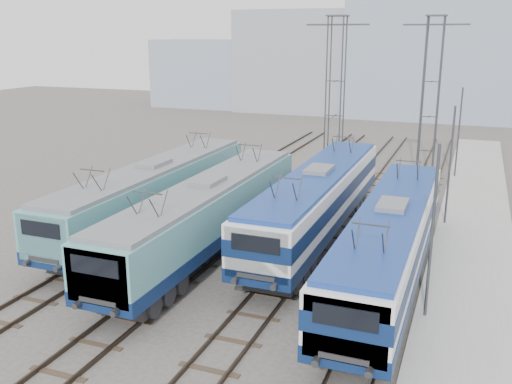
% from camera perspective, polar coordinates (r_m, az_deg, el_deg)
% --- Properties ---
extents(ground, '(160.00, 160.00, 0.00)m').
position_cam_1_polar(ground, '(23.82, -5.45, -11.38)').
color(ground, '#514C47').
extents(platform, '(4.00, 70.00, 0.30)m').
position_cam_1_polar(platform, '(28.93, 20.77, -7.05)').
color(platform, '#9E9E99').
rests_on(platform, ground).
extents(locomotive_far_left, '(2.89, 18.27, 3.44)m').
position_cam_1_polar(locomotive_far_left, '(32.38, -10.23, 0.08)').
color(locomotive_far_left, '#0D204C').
rests_on(locomotive_far_left, ground).
extents(locomotive_center_left, '(2.88, 18.19, 3.42)m').
position_cam_1_polar(locomotive_center_left, '(28.21, -4.97, -2.05)').
color(locomotive_center_left, '#0D204C').
rests_on(locomotive_center_left, ground).
extents(locomotive_center_right, '(2.93, 18.52, 3.48)m').
position_cam_1_polar(locomotive_center_right, '(30.43, 6.15, -0.59)').
color(locomotive_center_right, '#0D204C').
rests_on(locomotive_center_right, ground).
extents(locomotive_far_right, '(2.83, 17.88, 3.36)m').
position_cam_1_polar(locomotive_far_right, '(25.20, 13.23, -4.55)').
color(locomotive_far_right, '#0D204C').
rests_on(locomotive_far_right, ground).
extents(catenary_tower_west, '(4.50, 1.20, 12.00)m').
position_cam_1_polar(catenary_tower_west, '(42.26, 7.91, 9.78)').
color(catenary_tower_west, '#3F4247').
rests_on(catenary_tower_west, ground).
extents(catenary_tower_east, '(4.50, 1.20, 12.00)m').
position_cam_1_polar(catenary_tower_east, '(43.23, 17.06, 9.38)').
color(catenary_tower_east, '#3F4247').
rests_on(catenary_tower_east, ground).
extents(mast_front, '(0.12, 0.12, 7.00)m').
position_cam_1_polar(mast_front, '(22.16, 17.16, -4.29)').
color(mast_front, '#3F4247').
rests_on(mast_front, ground).
extents(mast_mid, '(0.12, 0.12, 7.00)m').
position_cam_1_polar(mast_mid, '(33.72, 18.80, 2.26)').
color(mast_mid, '#3F4247').
rests_on(mast_mid, ground).
extents(mast_rear, '(0.12, 0.12, 7.00)m').
position_cam_1_polar(mast_rear, '(45.51, 19.60, 5.44)').
color(mast_rear, '#3F4247').
rests_on(mast_rear, ground).
extents(building_west, '(18.00, 12.00, 14.00)m').
position_cam_1_polar(building_west, '(84.41, 4.97, 12.89)').
color(building_west, '#9299A5').
rests_on(building_west, ground).
extents(building_center, '(22.00, 14.00, 18.00)m').
position_cam_1_polar(building_center, '(81.14, 17.65, 13.56)').
color(building_center, '#909CB1').
rests_on(building_center, ground).
extents(building_far_west, '(14.00, 10.00, 10.00)m').
position_cam_1_polar(building_far_west, '(90.32, -5.05, 11.78)').
color(building_far_west, '#909CB1').
rests_on(building_far_west, ground).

